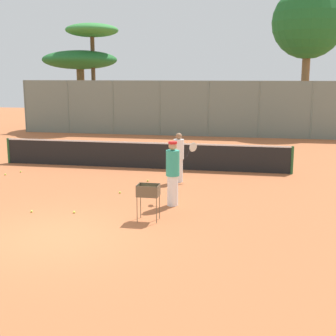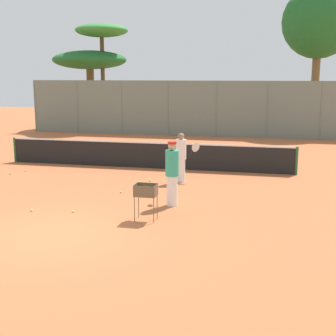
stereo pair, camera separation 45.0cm
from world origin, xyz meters
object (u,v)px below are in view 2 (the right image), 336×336
(player_white_outfit, at_px, (181,157))
(player_red_cap, at_px, (172,173))
(ball_cart, at_px, (145,193))
(tennis_net, at_px, (146,154))
(parked_car, at_px, (248,120))

(player_white_outfit, height_order, player_red_cap, player_red_cap)
(ball_cart, bearing_deg, tennis_net, 105.58)
(player_white_outfit, bearing_deg, parked_car, 55.38)
(tennis_net, bearing_deg, player_red_cap, -66.59)
(player_red_cap, bearing_deg, tennis_net, -0.99)
(tennis_net, distance_m, parked_car, 15.17)
(player_white_outfit, xyz_separation_m, ball_cart, (-0.02, -4.56, -0.17))
(ball_cart, bearing_deg, parked_car, 86.66)
(player_red_cap, bearing_deg, parked_car, -26.95)
(tennis_net, distance_m, player_red_cap, 5.65)
(tennis_net, xyz_separation_m, player_white_outfit, (1.90, -2.16, 0.34))
(parked_car, bearing_deg, tennis_net, -101.91)
(tennis_net, height_order, player_white_outfit, player_white_outfit)
(player_red_cap, xyz_separation_m, ball_cart, (-0.36, -1.55, -0.24))
(tennis_net, relative_size, player_red_cap, 6.36)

